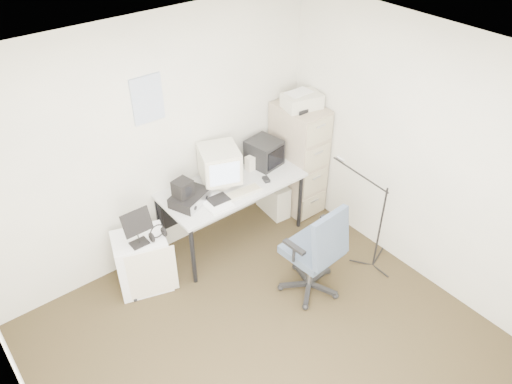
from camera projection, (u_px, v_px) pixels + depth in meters
floor at (274, 354)px, 4.34m from camera, size 3.60×3.60×0.01m
ceiling at (284, 86)px, 2.86m from camera, size 3.60×3.60×0.01m
wall_back at (155, 146)px, 4.74m from camera, size 3.60×0.02×2.50m
wall_right at (429, 163)px, 4.50m from camera, size 0.02×3.60×2.50m
wall_calendar at (147, 99)px, 4.43m from camera, size 0.30×0.02×0.44m
filing_cabinet at (298, 159)px, 5.69m from camera, size 0.40×0.60×1.30m
printer at (302, 101)px, 5.25m from camera, size 0.44×0.35×0.15m
desk at (233, 212)px, 5.36m from camera, size 1.50×0.70×0.73m
crt_monitor at (220, 167)px, 5.02m from camera, size 0.49×0.50×0.42m
crt_tv at (264, 153)px, 5.37m from camera, size 0.36×0.38×0.28m
desk_speaker at (250, 163)px, 5.31m from camera, size 0.09×0.09×0.16m
keyboard at (242, 193)px, 5.00m from camera, size 0.41×0.18×0.02m
mouse at (266, 179)px, 5.18m from camera, size 0.08×0.11×0.03m
radio_receiver at (190, 198)px, 4.86m from camera, size 0.45×0.39×0.11m
radio_speaker at (183, 188)px, 4.76m from camera, size 0.19×0.19×0.17m
papers at (215, 202)px, 4.88m from camera, size 0.26×0.34×0.02m
pc_tower at (273, 197)px, 5.84m from camera, size 0.23×0.45×0.41m
office_chair at (312, 248)px, 4.66m from camera, size 0.65×0.65×1.05m
side_cart at (142, 261)px, 4.83m from camera, size 0.59×0.52×0.61m
music_stand at (136, 227)px, 4.47m from camera, size 0.28×0.17×0.39m
headphones at (158, 234)px, 4.62m from camera, size 0.17×0.17×0.03m
mic_stand at (382, 217)px, 4.85m from camera, size 0.03×0.03×1.29m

